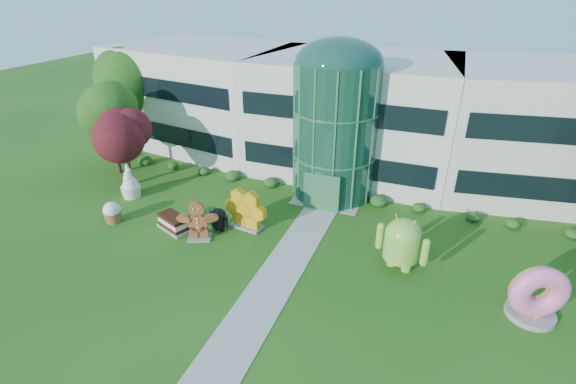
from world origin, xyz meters
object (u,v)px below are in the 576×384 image
at_px(android_black, 218,218).
at_px(android_green, 402,240).
at_px(gingerbread, 198,220).
at_px(donut, 537,292).

bearing_deg(android_black, android_green, 13.50).
bearing_deg(android_black, gingerbread, -103.97).
distance_m(android_green, donut, 6.76).
distance_m(android_black, gingerbread, 1.56).
bearing_deg(gingerbread, android_black, 40.22).
relative_size(android_green, gingerbread, 1.27).
height_order(android_green, donut, android_green).
relative_size(android_black, donut, 0.62).
bearing_deg(gingerbread, android_green, -16.11).
relative_size(android_green, donut, 1.23).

